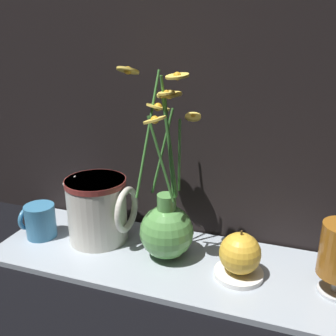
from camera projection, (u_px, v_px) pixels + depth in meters
ground_plane at (169, 263)px, 0.78m from camera, size 6.00×6.00×0.00m
shelf at (169, 261)px, 0.77m from camera, size 0.75×0.25×0.01m
vase_with_flowers at (166, 224)px, 0.76m from camera, size 0.17×0.14×0.38m
yellow_mug at (40, 221)px, 0.85m from camera, size 0.08×0.07×0.08m
ceramic_pitcher at (98, 207)px, 0.82m from camera, size 0.16×0.13×0.16m
saucer_plate at (238, 273)px, 0.72m from camera, size 0.09×0.09×0.01m
orange_fruit at (240, 253)px, 0.70m from camera, size 0.08×0.08×0.09m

